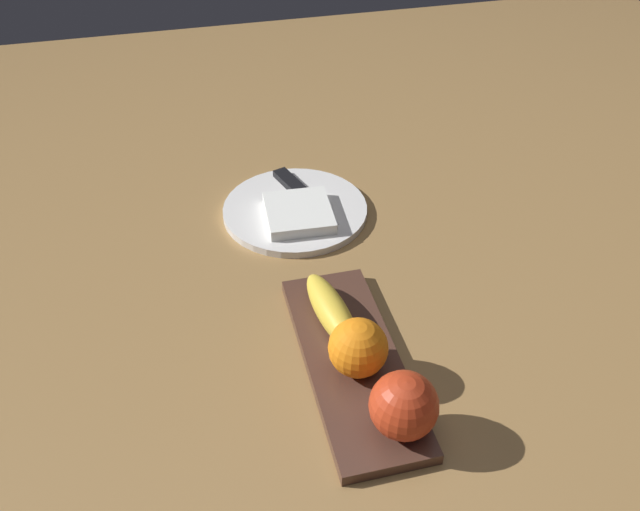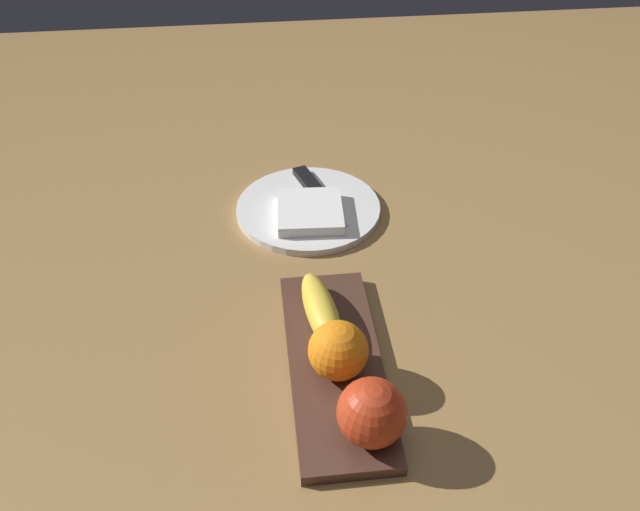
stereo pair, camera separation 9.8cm
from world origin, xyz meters
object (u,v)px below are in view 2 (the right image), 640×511
dinner_plate (308,209)px  folded_napkin (310,212)px  fruit_tray (335,364)px  orange_near_apple (338,351)px  apple (372,413)px  knife (313,187)px  banana (321,312)px

dinner_plate → folded_napkin: size_ratio=2.12×
fruit_tray → orange_near_apple: size_ratio=4.41×
apple → folded_napkin: (-0.43, -0.02, -0.03)m
orange_near_apple → knife: size_ratio=0.42×
banana → dinner_plate: banana is taller
apple → orange_near_apple: apple is taller
fruit_tray → knife: knife is taller
dinner_plate → folded_napkin: folded_napkin is taller
apple → orange_near_apple: bearing=-166.1°
apple → knife: size_ratio=0.45×
orange_near_apple → folded_napkin: size_ratio=0.66×
banana → folded_napkin: banana is taller
fruit_tray → knife: size_ratio=1.84×
banana → knife: (-0.32, 0.02, -0.02)m
orange_near_apple → apple: bearing=13.9°
banana → knife: 0.33m
fruit_tray → dinner_plate: size_ratio=1.37×
folded_napkin → dinner_plate: bearing=180.0°
orange_near_apple → knife: bearing=178.4°
fruit_tray → dinner_plate: fruit_tray is taller
banana → fruit_tray: bearing=0.4°
apple → folded_napkin: apple is taller
fruit_tray → folded_napkin: (-0.32, 0.00, 0.01)m
banana → orange_near_apple: orange_near_apple is taller
apple → knife: 0.51m
fruit_tray → folded_napkin: size_ratio=2.91×
dinner_plate → knife: knife is taller
fruit_tray → apple: 0.13m
folded_napkin → knife: size_ratio=0.63×
fruit_tray → banana: size_ratio=2.16×
knife → dinner_plate: bearing=-32.3°
fruit_tray → banana: 0.07m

